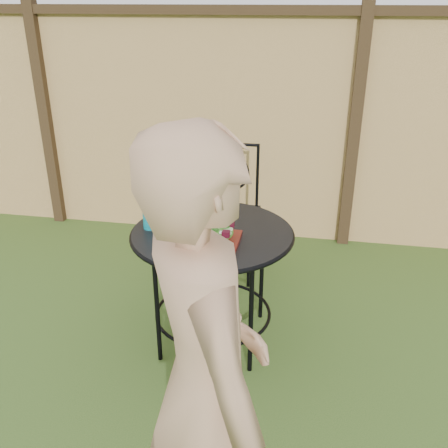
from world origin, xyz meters
name	(u,v)px	position (x,y,z in m)	size (l,w,h in m)	color
ground	(99,405)	(0.00, 0.00, 0.00)	(60.00, 60.00, 0.00)	#214114
fence	(194,125)	(0.00, 2.19, 0.95)	(8.00, 0.12, 1.90)	#EBBA74
patio_table	(212,253)	(0.47, 0.67, 0.59)	(0.92, 0.92, 0.72)	black
patio_chair	(227,207)	(0.40, 1.54, 0.50)	(0.46, 0.46, 0.95)	black
diner	(206,386)	(0.72, -0.65, 0.83)	(0.61, 0.40, 1.66)	tan
salad_plate	(214,241)	(0.51, 0.52, 0.74)	(0.27, 0.27, 0.02)	#4D170B
salad	(214,232)	(0.51, 0.52, 0.79)	(0.21, 0.21, 0.08)	#235614
fork	(215,210)	(0.52, 0.52, 0.92)	(0.01, 0.01, 0.18)	silver
drinking_glass	(150,217)	(0.12, 0.65, 0.79)	(0.08, 0.08, 0.14)	#0E93A7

